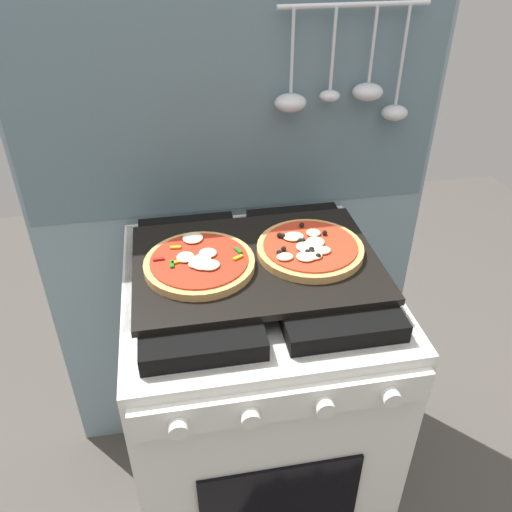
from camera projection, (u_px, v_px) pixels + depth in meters
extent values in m
plane|color=#4C4742|center=(256.00, 496.00, 1.69)|extent=(4.00, 4.00, 0.00)
cube|color=#7A939E|center=(235.00, 235.00, 1.53)|extent=(1.10, 0.03, 1.55)
cube|color=slate|center=(233.00, 109.00, 1.30)|extent=(1.08, 0.00, 0.56)
cylinder|color=silver|center=(355.00, 5.00, 1.20)|extent=(0.36, 0.01, 0.01)
cylinder|color=silver|center=(292.00, 52.00, 1.22)|extent=(0.01, 0.01, 0.19)
ellipsoid|color=silver|center=(290.00, 103.00, 1.29)|extent=(0.08, 0.07, 0.04)
cylinder|color=silver|center=(333.00, 49.00, 1.24)|extent=(0.01, 0.01, 0.19)
ellipsoid|color=silver|center=(330.00, 96.00, 1.30)|extent=(0.05, 0.04, 0.03)
cylinder|color=silver|center=(373.00, 45.00, 1.25)|extent=(0.01, 0.01, 0.17)
ellipsoid|color=silver|center=(368.00, 92.00, 1.31)|extent=(0.08, 0.07, 0.04)
cylinder|color=silver|center=(403.00, 57.00, 1.28)|extent=(0.01, 0.01, 0.23)
ellipsoid|color=silver|center=(394.00, 113.00, 1.35)|extent=(0.07, 0.06, 0.04)
cube|color=white|center=(256.00, 406.00, 1.45)|extent=(0.60, 0.60, 0.86)
cube|color=black|center=(256.00, 282.00, 1.21)|extent=(0.59, 0.59, 0.01)
cube|color=black|center=(194.00, 279.00, 1.18)|extent=(0.24, 0.51, 0.04)
cube|color=black|center=(316.00, 266.00, 1.22)|extent=(0.24, 0.51, 0.04)
cube|color=white|center=(286.00, 404.00, 0.99)|extent=(0.58, 0.02, 0.07)
cylinder|color=silver|center=(178.00, 429.00, 0.94)|extent=(0.04, 0.02, 0.04)
cylinder|color=silver|center=(251.00, 418.00, 0.96)|extent=(0.04, 0.02, 0.04)
cylinder|color=silver|center=(325.00, 407.00, 0.98)|extent=(0.04, 0.02, 0.04)
cylinder|color=silver|center=(391.00, 398.00, 1.00)|extent=(0.04, 0.02, 0.04)
cube|color=black|center=(280.00, 506.00, 1.19)|extent=(0.36, 0.01, 0.28)
cube|color=black|center=(256.00, 263.00, 1.18)|extent=(0.54, 0.38, 0.02)
cylinder|color=tan|center=(200.00, 264.00, 1.15)|extent=(0.24, 0.24, 0.02)
cylinder|color=#B72D19|center=(199.00, 260.00, 1.14)|extent=(0.21, 0.21, 0.00)
ellipsoid|color=beige|center=(203.00, 264.00, 1.12)|extent=(0.05, 0.05, 0.01)
ellipsoid|color=beige|center=(185.00, 257.00, 1.14)|extent=(0.04, 0.04, 0.01)
ellipsoid|color=beige|center=(202.00, 259.00, 1.13)|extent=(0.04, 0.04, 0.01)
ellipsoid|color=beige|center=(202.00, 263.00, 1.12)|extent=(0.03, 0.02, 0.01)
ellipsoid|color=beige|center=(209.00, 265.00, 1.11)|extent=(0.04, 0.04, 0.01)
ellipsoid|color=beige|center=(195.00, 264.00, 1.12)|extent=(0.03, 0.03, 0.01)
ellipsoid|color=beige|center=(193.00, 238.00, 1.20)|extent=(0.05, 0.05, 0.01)
ellipsoid|color=beige|center=(208.00, 253.00, 1.15)|extent=(0.04, 0.04, 0.01)
cube|color=gold|center=(176.00, 247.00, 1.17)|extent=(0.02, 0.01, 0.00)
cube|color=gold|center=(177.00, 262.00, 1.13)|extent=(0.03, 0.01, 0.00)
cube|color=gold|center=(238.00, 257.00, 1.14)|extent=(0.02, 0.02, 0.00)
cube|color=#19721E|center=(238.00, 250.00, 1.16)|extent=(0.02, 0.03, 0.00)
cube|color=#19721E|center=(172.00, 264.00, 1.12)|extent=(0.01, 0.02, 0.00)
cube|color=red|center=(159.00, 259.00, 1.13)|extent=(0.02, 0.01, 0.00)
cylinder|color=tan|center=(310.00, 249.00, 1.19)|extent=(0.24, 0.24, 0.02)
cylinder|color=red|center=(310.00, 245.00, 1.19)|extent=(0.21, 0.21, 0.00)
ellipsoid|color=beige|center=(315.00, 242.00, 1.19)|extent=(0.04, 0.04, 0.01)
ellipsoid|color=beige|center=(306.00, 256.00, 1.14)|extent=(0.04, 0.04, 0.01)
ellipsoid|color=beige|center=(306.00, 247.00, 1.17)|extent=(0.05, 0.04, 0.01)
ellipsoid|color=beige|center=(293.00, 236.00, 1.21)|extent=(0.05, 0.04, 0.01)
ellipsoid|color=beige|center=(313.00, 233.00, 1.22)|extent=(0.03, 0.03, 0.01)
ellipsoid|color=beige|center=(314.00, 255.00, 1.14)|extent=(0.04, 0.03, 0.01)
ellipsoid|color=beige|center=(285.00, 257.00, 1.14)|extent=(0.04, 0.03, 0.01)
ellipsoid|color=beige|center=(322.00, 250.00, 1.16)|extent=(0.04, 0.03, 0.01)
sphere|color=black|center=(284.00, 249.00, 1.16)|extent=(0.01, 0.01, 0.01)
sphere|color=black|center=(307.00, 252.00, 1.15)|extent=(0.01, 0.01, 0.01)
sphere|color=black|center=(283.00, 236.00, 1.21)|extent=(0.01, 0.01, 0.01)
sphere|color=black|center=(279.00, 235.00, 1.21)|extent=(0.01, 0.01, 0.01)
sphere|color=black|center=(279.00, 253.00, 1.15)|extent=(0.01, 0.01, 0.01)
sphere|color=black|center=(318.00, 256.00, 1.14)|extent=(0.01, 0.01, 0.01)
sphere|color=black|center=(311.00, 249.00, 1.16)|extent=(0.01, 0.01, 0.01)
sphere|color=black|center=(302.00, 225.00, 1.25)|extent=(0.01, 0.01, 0.01)
sphere|color=black|center=(325.00, 233.00, 1.22)|extent=(0.01, 0.01, 0.01)
sphere|color=black|center=(303.00, 241.00, 1.19)|extent=(0.01, 0.01, 0.01)
sphere|color=black|center=(312.00, 252.00, 1.15)|extent=(0.01, 0.01, 0.01)
sphere|color=black|center=(300.00, 241.00, 1.19)|extent=(0.01, 0.01, 0.01)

